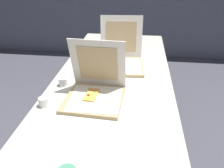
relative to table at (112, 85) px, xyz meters
The scene contains 6 objects.
table is the anchor object (origin of this frame).
pizza_box_front 0.30m from the table, 106.35° to the right, with size 0.38×0.38×0.37m.
pizza_box_middle 0.29m from the table, 81.42° to the left, with size 0.39×0.45×0.38m.
cup_white_far 0.45m from the table, 118.78° to the left, with size 0.06×0.06×0.06m, color white.
cup_white_near_center 0.37m from the table, 159.22° to the right, with size 0.06×0.06×0.06m, color white.
cup_white_near_left 0.55m from the table, 133.56° to the right, with size 0.06×0.06×0.06m, color white.
Camera 1 is at (0.18, -0.86, 1.53)m, focal length 36.67 mm.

